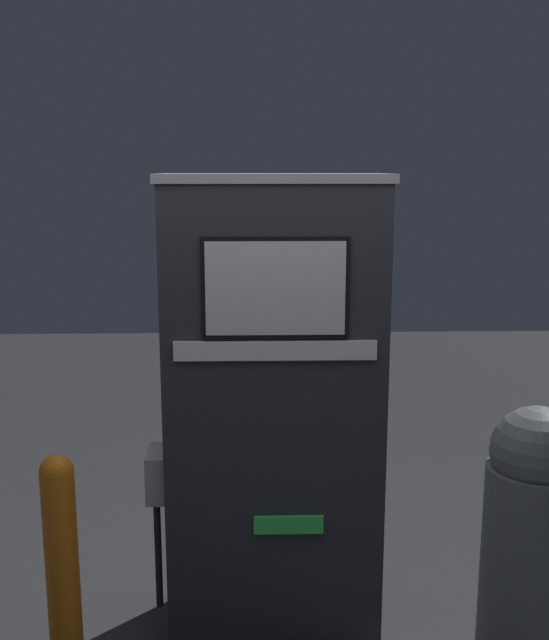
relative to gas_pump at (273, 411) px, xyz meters
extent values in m
cube|color=#28282D|center=(0.00, 0.00, -0.50)|extent=(0.98, 0.52, 1.20)
cube|color=#28282D|center=(0.00, 0.00, 0.57)|extent=(0.98, 0.52, 0.95)
cube|color=#99999E|center=(0.00, 0.00, 1.07)|extent=(1.01, 0.55, 0.04)
cube|color=black|center=(0.00, -0.26, 0.62)|extent=(0.62, 0.01, 0.43)
cube|color=silver|center=(0.00, -0.27, 0.62)|extent=(0.58, 0.01, 0.39)
cube|color=silver|center=(0.00, -0.27, 0.36)|extent=(0.86, 0.02, 0.08)
cube|color=#33D84C|center=(0.06, -0.27, -0.44)|extent=(0.31, 0.02, 0.08)
cube|color=#99999E|center=(-0.53, -0.10, -0.26)|extent=(0.09, 0.23, 0.22)
cylinder|color=black|center=(-0.53, -0.18, -0.63)|extent=(0.03, 0.03, 0.51)
cylinder|color=orange|center=(-0.91, -0.40, -0.61)|extent=(0.14, 0.14, 0.98)
sphere|color=orange|center=(-0.91, -0.40, -0.12)|extent=(0.14, 0.14, 0.14)
cylinder|color=#51565B|center=(1.14, -0.30, -0.63)|extent=(0.43, 0.43, 0.93)
sphere|color=#51565B|center=(1.14, -0.30, -0.10)|extent=(0.41, 0.41, 0.41)
camera|label=1|loc=(-0.08, -3.33, 1.10)|focal=42.00mm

